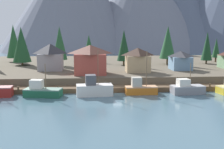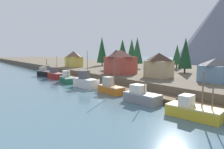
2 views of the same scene
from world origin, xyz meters
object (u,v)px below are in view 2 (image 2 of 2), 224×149
fishing_boat_white (86,82)px  house_blue (215,70)px  conifer_back_left (185,53)px  house_tan (159,65)px  fishing_boat_black (45,73)px  house_grey (116,60)px  fishing_boat_orange (110,88)px  conifer_centre (132,50)px  house_red (120,61)px  fishing_boat_grey (141,96)px  house_yellow (74,59)px  conifer_far_right (177,55)px  conifer_near_left (102,50)px  fishing_boat_green (67,79)px  conifer_near_right (123,52)px  fishing_boat_yellow (193,110)px  conifer_back_right (137,50)px  fishing_boat_red (55,75)px

fishing_boat_white → house_blue: bearing=32.9°
conifer_back_left → house_tan: bearing=-83.0°
fishing_boat_black → house_grey: house_grey is taller
fishing_boat_orange → conifer_centre: conifer_centre is taller
fishing_boat_white → house_red: size_ratio=1.17×
conifer_back_left → conifer_centre: conifer_centre is taller
fishing_boat_grey → house_red: size_ratio=0.87×
house_red → house_yellow: size_ratio=1.00×
house_grey → conifer_far_right: bearing=65.8°
house_red → house_blue: house_red is taller
house_grey → conifer_near_left: conifer_near_left is taller
fishing_boat_green → house_grey: (-0.95, 19.22, 4.98)m
house_yellow → conifer_near_right: size_ratio=0.67×
fishing_boat_yellow → conifer_near_left: size_ratio=0.58×
fishing_boat_white → conifer_back_left: bearing=67.4°
fishing_boat_green → conifer_back_right: (0.49, 28.14, 8.17)m
fishing_boat_black → house_yellow: house_yellow is taller
house_grey → conifer_near_right: bearing=130.7°
house_blue → conifer_centre: 55.00m
house_yellow → house_grey: bearing=15.8°
conifer_centre → conifer_back_right: bearing=-38.4°
fishing_boat_orange → conifer_back_left: conifer_back_left is taller
conifer_near_right → conifer_far_right: size_ratio=1.28×
house_grey → conifer_centre: bearing=124.6°
fishing_boat_grey → fishing_boat_yellow: bearing=-6.7°
house_tan → house_red: (-11.87, -2.44, 0.44)m
fishing_boat_green → fishing_boat_grey: size_ratio=1.10×
house_red → conifer_centre: 39.00m
fishing_boat_black → house_grey: 26.29m
conifer_near_right → conifer_far_right: (20.03, 9.96, -1.03)m
fishing_boat_yellow → fishing_boat_grey: bearing=169.6°
fishing_boat_black → house_red: (27.57, 12.28, 4.86)m
fishing_boat_black → fishing_boat_white: size_ratio=0.79×
fishing_boat_green → fishing_boat_yellow: fishing_boat_yellow is taller
conifer_near_left → fishing_boat_black: bearing=-84.9°
fishing_boat_black → fishing_boat_orange: 37.70m
house_tan → conifer_far_right: size_ratio=0.69×
fishing_boat_white → conifer_far_right: bearing=87.0°
house_blue → fishing_boat_yellow: bearing=-72.9°
fishing_boat_green → conifer_back_right: 29.30m
fishing_boat_green → house_tan: 26.26m
house_tan → house_blue: bearing=16.0°
fishing_boat_green → conifer_near_right: (-11.16, 31.08, 7.67)m
conifer_back_left → conifer_far_right: (-10.63, 11.71, -0.73)m
conifer_near_left → conifer_back_left: size_ratio=1.21×
fishing_boat_grey → conifer_back_left: bearing=103.5°
fishing_boat_white → house_blue: 29.62m
fishing_boat_red → house_red: house_red is taller
fishing_boat_red → fishing_boat_white: fishing_boat_white is taller
house_grey → house_tan: (22.27, -4.58, -0.46)m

